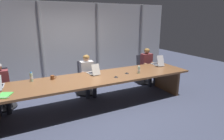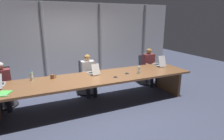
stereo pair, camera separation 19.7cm
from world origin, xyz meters
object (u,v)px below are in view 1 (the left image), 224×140
at_px(laptop_center, 157,63).
at_px(person_left_mid, 88,73).
at_px(laptop_left_mid, 93,72).
at_px(water_bottle_primary, 31,77).
at_px(conference_mic_middle, 116,77).
at_px(person_left_end, 0,85).
at_px(coffee_mug_near, 53,77).
at_px(water_bottle_secondary, 139,70).
at_px(office_chair_left_end, 2,94).
at_px(spiral_notepad, 4,95).
at_px(office_chair_center, 144,72).
at_px(conference_mic_left_side, 127,73).
at_px(person_center, 148,64).
at_px(office_chair_left_mid, 86,81).

distance_m(laptop_center, person_left_mid, 2.15).
height_order(laptop_left_mid, laptop_center, laptop_center).
bearing_deg(laptop_center, laptop_left_mid, 97.69).
relative_size(water_bottle_primary, conference_mic_middle, 2.04).
distance_m(person_left_end, conference_mic_middle, 2.73).
bearing_deg(laptop_center, coffee_mug_near, 96.92).
bearing_deg(water_bottle_primary, water_bottle_secondary, -12.28).
bearing_deg(office_chair_left_end, spiral_notepad, 0.37).
distance_m(office_chair_center, person_left_mid, 2.13).
xyz_separation_m(office_chair_center, coffee_mug_near, (-3.15, -0.63, 0.44)).
bearing_deg(water_bottle_secondary, laptop_center, 24.71).
xyz_separation_m(person_left_end, person_left_mid, (2.16, -0.00, 0.01)).
height_order(office_chair_left_end, person_left_mid, person_left_mid).
xyz_separation_m(office_chair_center, person_left_mid, (-2.11, -0.16, 0.30)).
relative_size(laptop_left_mid, spiral_notepad, 1.15).
relative_size(laptop_left_mid, conference_mic_left_side, 3.84).
height_order(person_left_end, spiral_notepad, person_left_end).
height_order(conference_mic_middle, spiral_notepad, conference_mic_middle).
height_order(laptop_left_mid, conference_mic_left_side, laptop_left_mid).
height_order(laptop_center, conference_mic_left_side, laptop_center).
bearing_deg(conference_mic_left_side, spiral_notepad, -175.54).
bearing_deg(office_chair_left_end, person_left_end, -0.10).
relative_size(office_chair_center, coffee_mug_near, 6.75).
xyz_separation_m(laptop_center, water_bottle_secondary, (-1.02, -0.47, 0.03)).
relative_size(laptop_left_mid, office_chair_center, 0.45).
relative_size(person_left_mid, water_bottle_primary, 5.14).
xyz_separation_m(person_left_end, conference_mic_middle, (2.53, -1.01, 0.12)).
distance_m(office_chair_left_end, water_bottle_primary, 1.02).
distance_m(person_left_end, coffee_mug_near, 1.22).
height_order(office_chair_center, water_bottle_primary, water_bottle_primary).
relative_size(coffee_mug_near, conference_mic_middle, 1.25).
distance_m(person_left_mid, conference_mic_left_side, 1.16).
height_order(laptop_left_mid, coffee_mug_near, laptop_left_mid).
xyz_separation_m(laptop_left_mid, conference_mic_middle, (0.39, -0.50, -0.04)).
bearing_deg(conference_mic_middle, person_center, 30.13).
bearing_deg(coffee_mug_near, office_chair_left_mid, 31.36).
height_order(office_chair_left_end, office_chair_left_mid, office_chair_left_end).
height_order(conference_mic_left_side, conference_mic_middle, same).
bearing_deg(laptop_left_mid, office_chair_center, -80.20).
bearing_deg(office_chair_center, person_left_mid, -79.32).
xyz_separation_m(laptop_center, person_left_mid, (-2.09, 0.50, -0.16)).
relative_size(office_chair_left_end, office_chair_center, 1.04).
bearing_deg(person_left_mid, conference_mic_middle, 23.03).
xyz_separation_m(laptop_left_mid, office_chair_left_end, (-2.15, 0.67, -0.44)).
bearing_deg(laptop_center, office_chair_center, 5.75).
xyz_separation_m(office_chair_center, water_bottle_primary, (-3.60, -0.57, 0.50)).
relative_size(person_center, water_bottle_primary, 5.29).
height_order(person_left_mid, conference_mic_middle, person_left_mid).
xyz_separation_m(office_chair_left_end, spiral_notepad, (0.15, -1.24, 0.40)).
relative_size(water_bottle_secondary, conference_mic_middle, 1.85).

